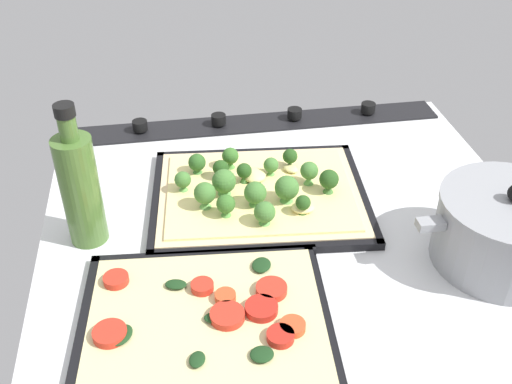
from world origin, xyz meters
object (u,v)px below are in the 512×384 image
(baking_tray_back, at_px, (207,326))
(cooking_pot, at_px, (505,230))
(baking_tray_front, at_px, (259,198))
(oil_bottle, at_px, (80,187))
(broccoli_pizza, at_px, (257,190))
(veggie_pizza_back, at_px, (208,320))

(baking_tray_back, height_order, cooking_pot, cooking_pot)
(baking_tray_front, relative_size, oil_bottle, 1.66)
(baking_tray_front, bearing_deg, oil_bottle, 11.58)
(broccoli_pizza, distance_m, veggie_pizza_back, 0.27)
(veggie_pizza_back, bearing_deg, baking_tray_front, -112.71)
(broccoli_pizza, xyz_separation_m, baking_tray_back, (0.11, 0.25, -0.02))
(baking_tray_front, xyz_separation_m, veggie_pizza_back, (0.11, 0.25, 0.01))
(broccoli_pizza, height_order, veggie_pizza_back, broccoli_pizza)
(baking_tray_back, xyz_separation_m, oil_bottle, (0.15, -0.20, 0.09))
(oil_bottle, bearing_deg, baking_tray_front, -168.42)
(broccoli_pizza, distance_m, baking_tray_back, 0.28)
(baking_tray_front, distance_m, veggie_pizza_back, 0.28)
(baking_tray_front, xyz_separation_m, broccoli_pizza, (0.00, 0.00, 0.02))
(broccoli_pizza, height_order, cooking_pot, cooking_pot)
(baking_tray_front, xyz_separation_m, cooking_pot, (-0.31, 0.19, 0.05))
(baking_tray_back, relative_size, cooking_pot, 1.28)
(baking_tray_back, distance_m, oil_bottle, 0.27)
(baking_tray_back, height_order, veggie_pizza_back, veggie_pizza_back)
(cooking_pot, bearing_deg, baking_tray_front, -32.25)
(cooking_pot, relative_size, oil_bottle, 1.19)
(baking_tray_front, distance_m, oil_bottle, 0.28)
(baking_tray_back, xyz_separation_m, veggie_pizza_back, (-0.00, -0.00, 0.01))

